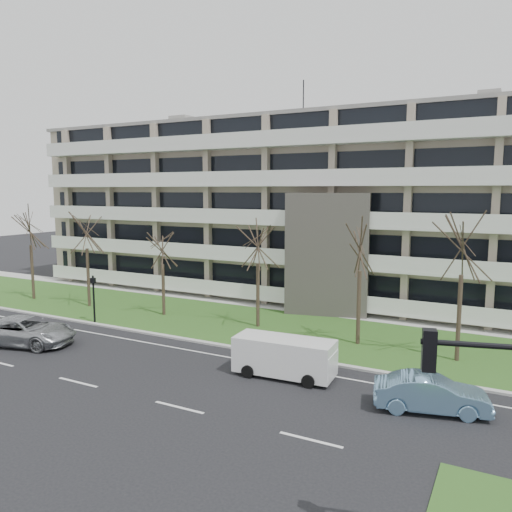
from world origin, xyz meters
The scene contains 16 objects.
ground centered at (0.00, 0.00, 0.00)m, with size 160.00×160.00×0.00m, color black.
grass_verge centered at (0.00, 13.00, 0.03)m, with size 90.00×10.00×0.06m, color #34541C.
curb centered at (0.00, 8.00, 0.06)m, with size 90.00×0.35×0.12m, color #B2B2AD.
sidewalk centered at (0.00, 18.50, 0.04)m, with size 90.00×2.00×0.08m, color #B2B2AD.
lane_edge_line centered at (0.00, 6.50, 0.01)m, with size 90.00×0.12×0.01m, color white.
apartment_building centered at (-0.01, 25.32, 7.61)m, with size 60.50×15.10×18.75m.
silver_pickup centered at (-13.42, 2.85, 0.84)m, with size 2.78×6.02×1.67m, color #A2A5A9.
blue_sedan centered at (9.54, 4.60, 0.77)m, with size 1.63×4.67×1.54m, color #75A4CB.
white_van centered at (2.53, 5.37, 1.16)m, with size 5.09×2.29×1.93m.
pedestrian_signal centered at (-13.44, 8.39, 2.13)m, with size 0.33×0.27×3.34m.
tree_0 centered at (-23.70, 11.57, 6.43)m, with size 4.13×4.13×8.26m.
tree_1 centered at (-17.47, 11.79, 6.47)m, with size 4.16×4.16×8.31m.
tree_2 centered at (-10.47, 12.32, 5.28)m, with size 3.40×3.40×6.79m.
tree_3 centered at (-2.84, 12.72, 6.03)m, with size 3.88×3.88×7.76m.
tree_4 centered at (4.24, 12.12, 6.22)m, with size 4.00×4.00×7.99m.
tree_5 centered at (9.83, 11.70, 6.59)m, with size 4.24×4.24×8.47m.
Camera 1 is at (12.31, -16.38, 9.20)m, focal length 35.00 mm.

